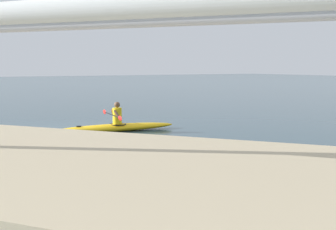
{
  "coord_description": "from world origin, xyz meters",
  "views": [
    {
      "loc": [
        4.24,
        14.11,
        2.33
      ],
      "look_at": [
        -1.2,
        4.77,
        1.03
      ],
      "focal_mm": 43.66,
      "sensor_mm": 36.0,
      "label": 1
    }
  ],
  "objects": [
    {
      "name": "kayaker",
      "position": [
        -1.44,
        0.7,
        0.61
      ],
      "size": [
        0.53,
        2.45,
        0.79
      ],
      "color": "yellow",
      "rests_on": "kayak"
    },
    {
      "name": "ground_plane",
      "position": [
        0.0,
        0.0,
        0.0
      ],
      "size": [
        160.0,
        160.0,
        0.0
      ],
      "primitive_type": "plane",
      "color": "#334C56"
    },
    {
      "name": "kayak",
      "position": [
        -1.41,
        0.69,
        0.14
      ],
      "size": [
        4.44,
        1.2,
        0.27
      ],
      "color": "#EAB214",
      "rests_on": "ground"
    }
  ]
}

